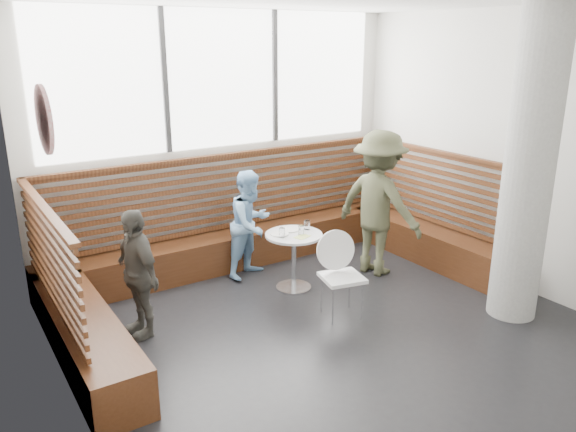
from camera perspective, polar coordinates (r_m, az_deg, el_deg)
room at (r=5.19m, az=6.01°, el=3.56°), size 5.00×5.00×3.20m
booth at (r=6.95m, az=-3.48°, el=-3.05°), size 5.00×2.50×1.44m
concrete_column at (r=6.15m, az=23.28°, el=4.40°), size 0.50×0.50×3.20m
wall_art at (r=4.39m, az=-23.55°, el=8.95°), size 0.03×0.50×0.50m
cafe_table at (r=6.58m, az=0.59°, el=-3.42°), size 0.67×0.67×0.69m
cafe_chair at (r=5.99m, az=5.12°, el=-5.26°), size 0.44×0.43×0.91m
adult_man at (r=7.03m, az=9.21°, el=1.27°), size 0.94×1.30×1.81m
child_back at (r=6.92m, az=-3.80°, el=-0.81°), size 0.79×0.71×1.35m
child_left at (r=5.71m, az=-15.07°, el=-5.65°), size 0.41×0.80×1.31m
plate_near at (r=6.49m, az=-0.86°, el=-1.84°), size 0.22×0.22×0.02m
plate_far at (r=6.63m, az=0.19°, el=-1.40°), size 0.22×0.22×0.02m
glass_left at (r=6.39m, az=-0.62°, el=-1.70°), size 0.07×0.07×0.11m
glass_mid at (r=6.47m, az=1.35°, el=-1.45°), size 0.07×0.07×0.11m
glass_right at (r=6.65m, az=1.94°, el=-0.91°), size 0.07×0.07×0.11m
menu_card at (r=6.41m, az=1.45°, el=-2.12°), size 0.21×0.18×0.00m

